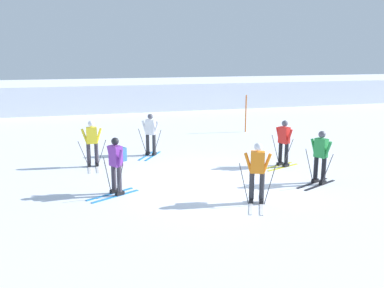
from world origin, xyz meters
name	(u,v)px	position (x,y,z in m)	size (l,w,h in m)	color
ground_plane	(215,184)	(0.00, 0.00, 0.00)	(120.00, 120.00, 0.00)	silver
far_snow_ridge	(128,95)	(0.00, 20.24, 0.96)	(80.00, 6.50, 1.93)	silver
skier_orange	(257,169)	(0.54, -1.91, 0.96)	(1.01, 1.61, 1.71)	silver
skier_green	(320,156)	(3.19, -0.87, 0.92)	(1.61, 1.00, 1.71)	black
skier_white	(151,132)	(-1.24, 4.41, 0.96)	(1.17, 1.55, 1.71)	#237AC6
skier_yellow	(92,142)	(-3.62, 3.25, 0.92)	(1.00, 1.61, 1.71)	silver
skier_purple	(117,163)	(-3.10, -0.12, 0.96)	(1.58, 1.10, 1.71)	#237AC6
skier_red	(284,142)	(3.10, 1.35, 0.92)	(1.62, 0.96, 1.71)	gold
trail_marker_pole	(246,114)	(4.54, 8.14, 0.98)	(0.07, 0.07, 1.96)	#C65614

